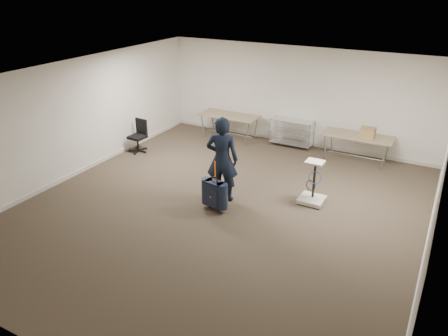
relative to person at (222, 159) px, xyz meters
The scene contains 10 objects.
ground 1.04m from the person, 63.61° to the right, with size 9.00×9.00×0.00m, color #413427.
room_shell 1.35m from the person, 79.01° to the left, with size 8.00×9.00×9.00m.
folding_table_left 3.96m from the person, 115.61° to the left, with size 1.80×0.75×0.73m.
folding_table_right 4.14m from the person, 59.56° to the left, with size 1.80×0.75×0.73m.
wire_shelf 3.85m from the person, 87.10° to the left, with size 1.22×0.47×0.80m.
person is the anchor object (origin of this frame).
suitcase 0.78m from the person, 78.73° to the right, with size 0.44×0.30×1.12m.
office_chair 3.77m from the person, 157.90° to the left, with size 0.55×0.55×0.91m.
equipment_cart 2.09m from the person, 23.80° to the left, with size 0.53×0.53×0.98m.
cardboard_box 4.20m from the person, 56.16° to the left, with size 0.36×0.27×0.27m, color olive.
Camera 1 is at (3.94, -7.15, 4.58)m, focal length 35.00 mm.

